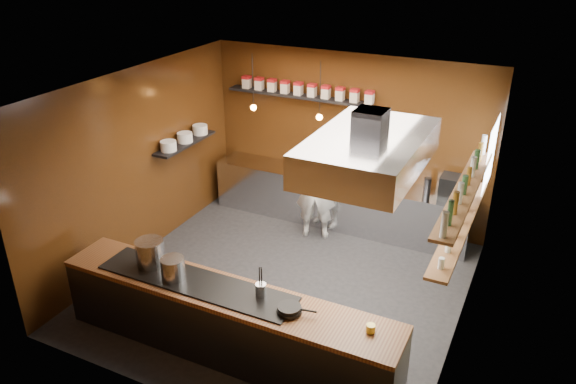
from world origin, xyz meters
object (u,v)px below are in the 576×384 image
Objects in this scene: stockpot_large at (150,253)px; espresso_machine at (452,188)px; extractor_hood at (369,151)px; chef at (316,187)px; stockpot_small at (173,268)px.

espresso_machine is at bearing 50.80° from stockpot_large.
extractor_hood is at bearing 25.17° from stockpot_large.
extractor_hood is 2.96m from chef.
chef reaches higher than espresso_machine.
extractor_hood reaches higher than espresso_machine.
espresso_machine is (0.62, 2.58, -1.41)m from extractor_hood.
extractor_hood reaches higher than stockpot_large.
espresso_machine is 0.21× the size of chef.
extractor_hood is at bearing 32.38° from stockpot_small.
stockpot_large is 4.80m from espresso_machine.
extractor_hood is 3.01m from stockpot_large.
chef is (0.92, 3.14, -0.20)m from stockpot_large.
stockpot_large is 1.22× the size of stockpot_small.
stockpot_small is at bearing 64.52° from chef.
espresso_machine is 2.20m from chef.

